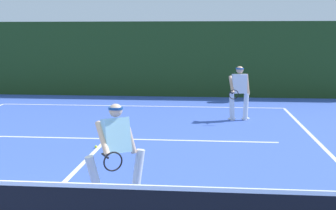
{
  "coord_description": "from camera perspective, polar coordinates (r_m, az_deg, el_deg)",
  "views": [
    {
      "loc": [
        2.58,
        -4.6,
        2.62
      ],
      "look_at": [
        1.62,
        5.62,
        1.0
      ],
      "focal_mm": 47.59,
      "sensor_mm": 36.0,
      "label": 1
    }
  ],
  "objects": [
    {
      "name": "player_far",
      "position": [
        13.85,
        9.1,
        1.84
      ],
      "size": [
        0.7,
        0.9,
        1.68
      ],
      "rotation": [
        0.0,
        0.0,
        3.29
      ],
      "color": "silver",
      "rests_on": "ground_plane"
    },
    {
      "name": "player_near",
      "position": [
        7.08,
        -6.64,
        -5.52
      ],
      "size": [
        0.93,
        1.06,
        1.57
      ],
      "rotation": [
        0.0,
        0.0,
        3.71
      ],
      "color": "silver",
      "rests_on": "ground_plane"
    },
    {
      "name": "court_line_service",
      "position": [
        11.47,
        -7.78,
        -4.3
      ],
      "size": [
        8.59,
        0.1,
        0.01
      ],
      "primitive_type": "cube",
      "color": "white",
      "rests_on": "ground_plane"
    },
    {
      "name": "court_line_centre",
      "position": [
        8.62,
        -12.45,
        -8.92
      ],
      "size": [
        0.1,
        6.4,
        0.01
      ],
      "primitive_type": "cube",
      "color": "white",
      "rests_on": "ground_plane"
    },
    {
      "name": "court_line_baseline_far",
      "position": [
        16.57,
        -3.64,
        -0.13
      ],
      "size": [
        10.53,
        0.1,
        0.01
      ],
      "primitive_type": "cube",
      "color": "white",
      "rests_on": "ground_plane"
    },
    {
      "name": "back_fence_windscreen",
      "position": [
        19.1,
        -2.4,
        5.87
      ],
      "size": [
        19.69,
        0.12,
        3.18
      ],
      "primitive_type": "cube",
      "color": "#203D18",
      "rests_on": "ground_plane"
    },
    {
      "name": "tennis_ball",
      "position": [
        10.59,
        -9.21,
        -5.29
      ],
      "size": [
        0.07,
        0.07,
        0.07
      ],
      "primitive_type": "sphere",
      "color": "#D1E033",
      "rests_on": "ground_plane"
    }
  ]
}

